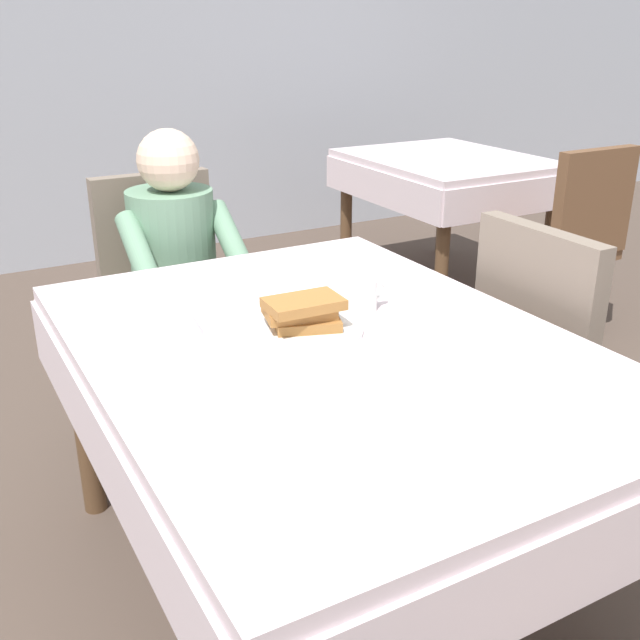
% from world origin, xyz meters
% --- Properties ---
extents(ground_plane, '(14.00, 14.00, 0.00)m').
position_xyz_m(ground_plane, '(0.00, 0.00, 0.00)').
color(ground_plane, brown).
extents(dining_table_main, '(1.12, 1.52, 0.74)m').
position_xyz_m(dining_table_main, '(0.00, 0.00, 0.65)').
color(dining_table_main, silver).
rests_on(dining_table_main, ground).
extents(chair_diner, '(0.44, 0.45, 0.93)m').
position_xyz_m(chair_diner, '(-0.03, 1.17, 0.53)').
color(chair_diner, '#7A6B5B').
rests_on(chair_diner, ground).
extents(diner_person, '(0.40, 0.43, 1.12)m').
position_xyz_m(diner_person, '(-0.03, 1.01, 0.67)').
color(diner_person, gray).
rests_on(diner_person, ground).
extents(chair_right_side, '(0.45, 0.44, 0.93)m').
position_xyz_m(chair_right_side, '(0.77, 0.00, 0.53)').
color(chair_right_side, '#7A6B5B').
rests_on(chair_right_side, ground).
extents(plate_breakfast, '(0.28, 0.28, 0.02)m').
position_xyz_m(plate_breakfast, '(-0.02, 0.07, 0.75)').
color(plate_breakfast, white).
rests_on(plate_breakfast, dining_table_main).
extents(breakfast_stack, '(0.20, 0.17, 0.08)m').
position_xyz_m(breakfast_stack, '(-0.03, 0.08, 0.80)').
color(breakfast_stack, '#A36B33').
rests_on(breakfast_stack, plate_breakfast).
extents(cup_coffee, '(0.11, 0.08, 0.08)m').
position_xyz_m(cup_coffee, '(0.18, 0.14, 0.78)').
color(cup_coffee, white).
rests_on(cup_coffee, dining_table_main).
extents(syrup_pitcher, '(0.08, 0.08, 0.07)m').
position_xyz_m(syrup_pitcher, '(-0.28, 0.21, 0.78)').
color(syrup_pitcher, silver).
rests_on(syrup_pitcher, dining_table_main).
extents(fork_left_of_plate, '(0.02, 0.18, 0.00)m').
position_xyz_m(fork_left_of_plate, '(-0.21, 0.05, 0.74)').
color(fork_left_of_plate, silver).
rests_on(fork_left_of_plate, dining_table_main).
extents(knife_right_of_plate, '(0.02, 0.20, 0.00)m').
position_xyz_m(knife_right_of_plate, '(0.17, 0.05, 0.74)').
color(knife_right_of_plate, silver).
rests_on(knife_right_of_plate, dining_table_main).
extents(spoon_near_edge, '(0.15, 0.01, 0.00)m').
position_xyz_m(spoon_near_edge, '(0.02, -0.26, 0.74)').
color(spoon_near_edge, silver).
rests_on(spoon_near_edge, dining_table_main).
extents(napkin_folded, '(0.18, 0.13, 0.01)m').
position_xyz_m(napkin_folded, '(-0.30, -0.10, 0.74)').
color(napkin_folded, white).
rests_on(napkin_folded, dining_table_main).
extents(background_table_far, '(0.92, 1.12, 0.74)m').
position_xyz_m(background_table_far, '(1.85, 1.90, 0.62)').
color(background_table_far, silver).
rests_on(background_table_far, ground).
extents(background_chair_empty, '(0.44, 0.45, 0.93)m').
position_xyz_m(background_chair_empty, '(1.85, 0.95, 0.53)').
color(background_chair_empty, brown).
rests_on(background_chair_empty, ground).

